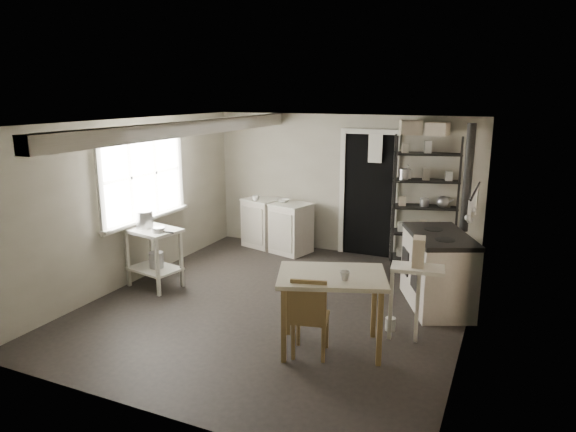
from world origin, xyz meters
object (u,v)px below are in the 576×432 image
at_px(chair, 311,310).
at_px(base_cabinets, 277,223).
at_px(stockpot, 144,220).
at_px(shelf_rack, 424,206).
at_px(stove, 437,273).
at_px(work_table, 331,315).
at_px(flour_sack, 427,258).
at_px(prep_table, 154,259).

bearing_deg(chair, base_cabinets, 107.37).
relative_size(stockpot, base_cabinets, 0.20).
height_order(shelf_rack, chair, shelf_rack).
relative_size(shelf_rack, stove, 1.69).
distance_m(stove, work_table, 1.82).
relative_size(work_table, chair, 1.26).
bearing_deg(flour_sack, base_cabinets, 174.91).
bearing_deg(base_cabinets, prep_table, -93.29).
bearing_deg(stockpot, work_table, -13.39).
distance_m(prep_table, work_table, 2.92).
bearing_deg(prep_table, base_cabinets, 71.17).
xyz_separation_m(prep_table, chair, (2.68, -0.88, 0.08)).
height_order(base_cabinets, shelf_rack, shelf_rack).
bearing_deg(prep_table, chair, -18.29).
height_order(work_table, flour_sack, work_table).
bearing_deg(stockpot, flour_sack, 30.53).
height_order(prep_table, stockpot, stockpot).
bearing_deg(stove, shelf_rack, 82.08).
height_order(stove, work_table, stove).
height_order(prep_table, work_table, prep_table).
height_order(stockpot, base_cabinets, stockpot).
relative_size(stove, chair, 1.38).
bearing_deg(chair, stockpot, 149.08).
height_order(base_cabinets, flour_sack, base_cabinets).
relative_size(stove, work_table, 1.10).
relative_size(stockpot, chair, 0.29).
height_order(base_cabinets, stove, stove).
bearing_deg(stove, prep_table, 169.34).
xyz_separation_m(stove, work_table, (-0.84, -1.61, -0.06)).
distance_m(work_table, chair, 0.26).
bearing_deg(chair, stove, 47.60).
xyz_separation_m(shelf_rack, work_table, (-0.39, -3.12, -0.57)).
bearing_deg(shelf_rack, stove, -89.63).
height_order(base_cabinets, work_table, base_cabinets).
bearing_deg(flour_sack, stove, -75.07).
bearing_deg(prep_table, stove, 13.91).
height_order(stove, flour_sack, stove).
xyz_separation_m(prep_table, stove, (3.67, 0.91, 0.04)).
xyz_separation_m(prep_table, flour_sack, (3.36, 2.07, -0.16)).
height_order(shelf_rack, flour_sack, shelf_rack).
height_order(stove, chair, chair).
bearing_deg(chair, flour_sack, 63.54).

